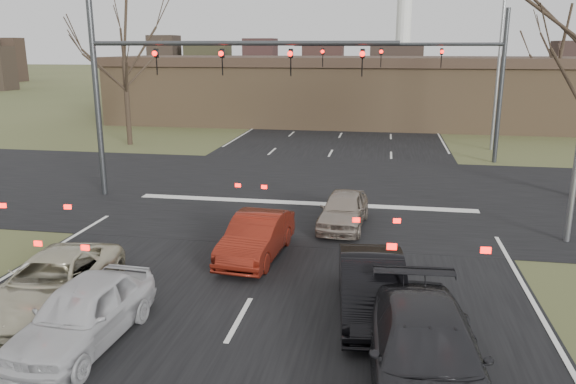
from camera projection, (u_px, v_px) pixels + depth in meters
name	position (u px, v px, depth m)	size (l,w,h in m)	color
road_main	(360.00, 99.00, 67.19)	(14.00, 300.00, 0.02)	black
road_cross	(310.00, 191.00, 24.28)	(200.00, 14.00, 0.02)	black
building	(373.00, 90.00, 45.21)	(42.40, 10.40, 5.30)	brown
mast_arm_near	(172.00, 73.00, 21.97)	(12.12, 0.24, 8.00)	#383A3D
mast_arm_far	(447.00, 67.00, 29.62)	(11.12, 0.24, 8.00)	#383A3D
streetlight_right_far	(496.00, 55.00, 32.77)	(2.34, 0.25, 10.00)	gray
tree_left_far	(122.00, 25.00, 34.14)	(5.70, 5.70, 9.50)	black
tree_right_far	(562.00, 34.00, 39.11)	(5.40, 5.40, 9.00)	black
car_silver_suv	(53.00, 282.00, 13.34)	(2.10, 4.55, 1.26)	beige
car_white_sedan	(83.00, 313.00, 11.67)	(1.63, 4.05, 1.38)	silver
car_black_hatch	(372.00, 286.00, 12.97)	(1.47, 4.21, 1.39)	black
car_charcoal_sedan	(426.00, 355.00, 9.99)	(2.07, 5.09, 1.48)	black
car_red_ahead	(256.00, 237.00, 16.53)	(1.37, 3.94, 1.30)	maroon
car_silver_ahead	(344.00, 210.00, 19.34)	(1.48, 3.68, 1.26)	gray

